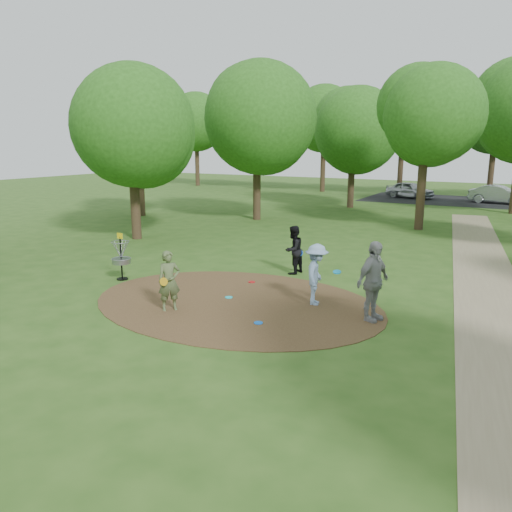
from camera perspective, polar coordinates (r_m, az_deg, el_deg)
The scene contains 15 objects.
ground at distance 14.01m, azimuth -2.38°, elevation -5.35°, with size 100.00×100.00×0.00m, color #2D5119.
dirt_clearing at distance 14.01m, azimuth -2.38°, elevation -5.31°, with size 8.40×8.40×0.02m, color #47301C.
footpath at distance 14.07m, azimuth 25.79°, elevation -6.55°, with size 2.00×40.00×0.01m, color #8C7A5B.
parking_lot at distance 41.89m, azimuth 22.07°, elevation 5.88°, with size 14.00×8.00×0.01m, color black.
player_observer_with_disc at distance 13.33m, azimuth -9.89°, elevation -2.84°, with size 0.67×0.70×1.62m.
player_throwing_with_disc at distance 13.71m, azimuth 6.90°, elevation -2.13°, with size 1.16×1.23×1.70m.
player_walking_with_disc at distance 16.93m, azimuth 4.28°, elevation 0.70°, with size 0.74×0.89×1.65m.
player_waiting_with_disc at distance 12.66m, azimuth 13.22°, elevation -2.86°, with size 0.86×1.29×2.03m.
disc_ground_cyan at distance 14.39m, azimuth -3.13°, elevation -4.73°, with size 0.22×0.22×0.02m, color #1CCFE3.
disc_ground_blue at distance 12.40m, azimuth 0.27°, elevation -7.64°, with size 0.22×0.22×0.02m, color blue.
disc_ground_red at distance 15.94m, azimuth -0.49°, elevation -2.98°, with size 0.22×0.22×0.02m, color red.
car_left at distance 42.64m, azimuth 17.17°, elevation 7.23°, with size 1.56×3.87×1.32m, color #AFB0B7.
car_right at distance 41.08m, azimuth 25.99°, elevation 6.34°, with size 1.42×4.07×1.34m, color #A0A4A7.
disc_golf_basket at distance 16.70m, azimuth -15.19°, elevation 0.30°, with size 0.63×0.63×1.54m.
tree_ring at distance 22.01m, azimuth 13.02°, elevation 14.68°, with size 37.06×45.74×9.33m.
Camera 1 is at (6.93, -11.37, 4.35)m, focal length 35.00 mm.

